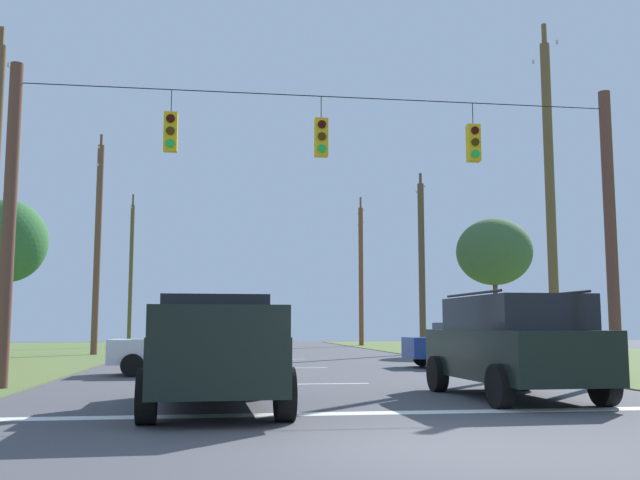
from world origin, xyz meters
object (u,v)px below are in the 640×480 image
at_px(utility_pole_near_left, 361,273).
at_px(tree_roadside_left, 6,242).
at_px(distant_car_oncoming, 469,344).
at_px(utility_pole_distant_right, 98,244).
at_px(pickup_truck, 214,351).
at_px(suv_black, 512,344).
at_px(utility_pole_distant_left, 131,272).
at_px(utility_pole_mid_right, 550,199).
at_px(tree_roadside_far_right, 494,252).
at_px(distant_car_crossing_white, 494,341).
at_px(utility_pole_far_right, 422,265).
at_px(distant_car_far_parked, 186,347).
at_px(overhead_signal_span, 327,214).

bearing_deg(utility_pole_near_left, tree_roadside_left, -142.84).
distance_m(distant_car_oncoming, tree_roadside_left, 22.40).
bearing_deg(utility_pole_distant_right, pickup_truck, -76.10).
distance_m(suv_black, utility_pole_distant_left, 37.88).
height_order(utility_pole_mid_right, utility_pole_distant_left, utility_pole_mid_right).
distance_m(pickup_truck, utility_pole_mid_right, 14.28).
bearing_deg(utility_pole_distant_left, tree_roadside_far_right, -35.04).
relative_size(utility_pole_near_left, utility_pole_distant_left, 1.05).
relative_size(distant_car_oncoming, utility_pole_distant_right, 0.40).
xyz_separation_m(utility_pole_mid_right, utility_pole_near_left, (-0.23, 29.65, -0.21)).
distance_m(distant_car_crossing_white, tree_roadside_left, 22.96).
relative_size(utility_pole_far_right, utility_pole_near_left, 0.87).
bearing_deg(distant_car_far_parked, utility_pole_distant_right, 108.70).
bearing_deg(tree_roadside_far_right, distant_car_oncoming, -115.92).
bearing_deg(distant_car_crossing_white, utility_pole_mid_right, -98.17).
distance_m(overhead_signal_span, utility_pole_near_left, 34.76).
bearing_deg(distant_car_crossing_white, overhead_signal_span, -126.33).
bearing_deg(distant_car_crossing_white, tree_roadside_left, 163.48).
bearing_deg(distant_car_crossing_white, utility_pole_distant_left, 130.74).
relative_size(distant_car_far_parked, utility_pole_distant_right, 0.39).
xyz_separation_m(distant_car_far_parked, tree_roadside_left, (-9.09, 14.03, 4.58)).
distance_m(utility_pole_near_left, tree_roadside_left, 25.34).
relative_size(overhead_signal_span, utility_pole_mid_right, 1.34).
bearing_deg(overhead_signal_span, utility_pole_distant_right, 113.73).
bearing_deg(suv_black, utility_pole_near_left, 83.22).
distance_m(distant_car_crossing_white, distant_car_oncoming, 6.08).
bearing_deg(distant_car_crossing_white, utility_pole_near_left, 93.62).
relative_size(utility_pole_distant_left, tree_roadside_left, 1.39).
bearing_deg(utility_pole_mid_right, utility_pole_distant_right, 137.26).
distance_m(distant_car_crossing_white, utility_pole_distant_right, 19.45).
height_order(distant_car_crossing_white, tree_roadside_far_right, tree_roadside_far_right).
distance_m(suv_black, utility_pole_mid_right, 10.05).
bearing_deg(distant_car_oncoming, utility_pole_near_left, 86.53).
distance_m(pickup_truck, utility_pole_far_right, 25.64).
height_order(distant_car_crossing_white, distant_car_oncoming, same).
xyz_separation_m(utility_pole_mid_right, tree_roadside_left, (-20.42, 14.35, -0.06)).
relative_size(suv_black, tree_roadside_left, 0.66).
relative_size(distant_car_oncoming, utility_pole_distant_left, 0.42).
xyz_separation_m(overhead_signal_span, tree_roadside_far_right, (11.54, 18.39, 1.10)).
distance_m(distant_car_far_parked, utility_pole_far_right, 18.53).
xyz_separation_m(distant_car_far_parked, utility_pole_distant_left, (-4.89, 27.81, 4.18)).
xyz_separation_m(overhead_signal_span, tree_roadside_left, (-12.59, 18.60, 1.26)).
distance_m(utility_pole_mid_right, utility_pole_distant_right, 22.25).
bearing_deg(tree_roadside_far_right, overhead_signal_span, -122.10).
bearing_deg(tree_roadside_far_right, tree_roadside_left, 179.51).
relative_size(distant_car_crossing_white, utility_pole_near_left, 0.41).
bearing_deg(overhead_signal_span, utility_pole_mid_right, 28.49).
distance_m(distant_car_crossing_white, utility_pole_near_left, 22.19).
relative_size(suv_black, distant_car_oncoming, 1.12).
height_order(distant_car_oncoming, utility_pole_distant_right, utility_pole_distant_right).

